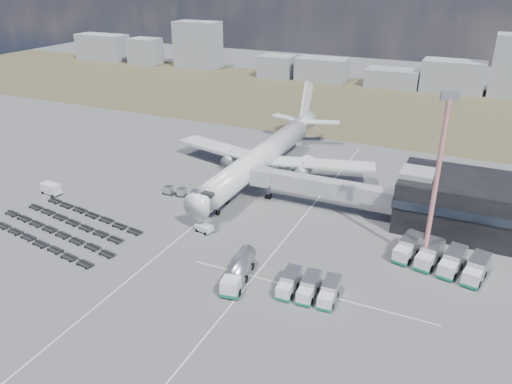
% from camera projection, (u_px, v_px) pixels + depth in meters
% --- Properties ---
extents(ground, '(420.00, 420.00, 0.00)m').
position_uv_depth(ground, '(195.00, 235.00, 93.70)').
color(ground, '#565659').
rests_on(ground, ground).
extents(grass_strip, '(420.00, 90.00, 0.01)m').
position_uv_depth(grass_strip, '(349.00, 102.00, 184.64)').
color(grass_strip, '#453B29').
rests_on(grass_strip, ground).
extents(lane_markings, '(47.12, 110.00, 0.01)m').
position_uv_depth(lane_markings, '(249.00, 238.00, 92.45)').
color(lane_markings, silver).
rests_on(lane_markings, ground).
extents(terminal, '(30.40, 16.40, 11.00)m').
position_uv_depth(terminal, '(480.00, 205.00, 93.09)').
color(terminal, black).
rests_on(terminal, ground).
extents(jet_bridge, '(30.30, 3.80, 7.05)m').
position_uv_depth(jet_bridge, '(312.00, 185.00, 102.43)').
color(jet_bridge, '#939399').
rests_on(jet_bridge, ground).
extents(airliner, '(51.59, 64.53, 17.62)m').
position_uv_depth(airliner, '(265.00, 154.00, 118.28)').
color(airliner, silver).
rests_on(airliner, ground).
extents(skyline, '(301.17, 22.61, 23.93)m').
position_uv_depth(skyline, '(449.00, 65.00, 200.40)').
color(skyline, '#8F939C').
rests_on(skyline, ground).
extents(fuel_tanker, '(4.59, 11.33, 3.56)m').
position_uv_depth(fuel_tanker, '(239.00, 271.00, 79.33)').
color(fuel_tanker, silver).
rests_on(fuel_tanker, ground).
extents(pushback_tug, '(3.55, 2.46, 1.46)m').
position_uv_depth(pushback_tug, '(204.00, 228.00, 94.40)').
color(pushback_tug, silver).
rests_on(pushback_tug, ground).
extents(utility_van, '(4.90, 2.68, 2.46)m').
position_uv_depth(utility_van, '(51.00, 189.00, 109.88)').
color(utility_van, silver).
rests_on(utility_van, ground).
extents(catering_truck, '(4.34, 6.32, 2.69)m').
position_uv_depth(catering_truck, '(303.00, 165.00, 122.99)').
color(catering_truck, silver).
rests_on(catering_truck, ground).
extents(service_trucks_near, '(9.02, 7.01, 2.65)m').
position_uv_depth(service_trucks_near, '(309.00, 287.00, 75.91)').
color(service_trucks_near, silver).
rests_on(service_trucks_near, ground).
extents(service_trucks_far, '(15.31, 10.42, 3.12)m').
position_uv_depth(service_trucks_far, '(441.00, 258.00, 83.00)').
color(service_trucks_far, silver).
rests_on(service_trucks_far, ground).
extents(uld_row, '(15.63, 2.98, 1.71)m').
position_uv_depth(uld_row, '(195.00, 194.00, 107.86)').
color(uld_row, black).
rests_on(uld_row, ground).
extents(baggage_dollies, '(32.75, 18.77, 0.73)m').
position_uv_depth(baggage_dollies, '(63.00, 227.00, 95.71)').
color(baggage_dollies, black).
rests_on(baggage_dollies, ground).
extents(floodlight_mast, '(2.78, 2.27, 29.39)m').
position_uv_depth(floodlight_mast, '(436.00, 183.00, 78.83)').
color(floodlight_mast, red).
rests_on(floodlight_mast, ground).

